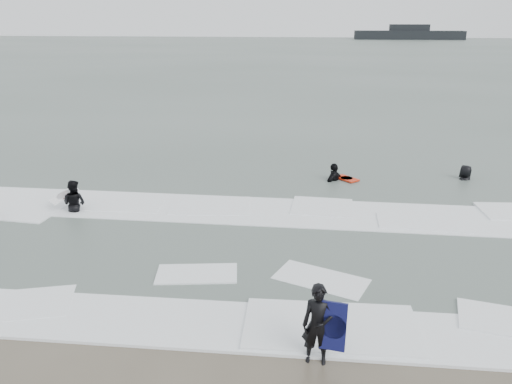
# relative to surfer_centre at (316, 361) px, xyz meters

# --- Properties ---
(ground) EXTENTS (320.00, 320.00, 0.00)m
(ground) POSITION_rel_surfer_centre_xyz_m (-1.95, 1.50, 0.00)
(ground) COLOR brown
(ground) RESTS_ON ground
(sea) EXTENTS (320.00, 320.00, 0.00)m
(sea) POSITION_rel_surfer_centre_xyz_m (-1.95, 81.50, 0.06)
(sea) COLOR #47544C
(sea) RESTS_ON ground
(surfer_centre) EXTENTS (0.62, 0.42, 1.66)m
(surfer_centre) POSITION_rel_surfer_centre_xyz_m (0.00, 0.00, 0.00)
(surfer_centre) COLOR black
(surfer_centre) RESTS_ON ground
(surfer_wading) EXTENTS (0.92, 0.77, 1.68)m
(surfer_wading) POSITION_rel_surfer_centre_xyz_m (-8.16, 6.85, 0.00)
(surfer_wading) COLOR black
(surfer_wading) RESTS_ON ground
(surfer_right_near) EXTENTS (1.05, 1.16, 1.90)m
(surfer_right_near) POSITION_rel_surfer_centre_xyz_m (0.65, 11.29, 0.00)
(surfer_right_near) COLOR black
(surfer_right_near) RESTS_ON ground
(surfer_right_far) EXTENTS (0.99, 1.03, 1.78)m
(surfer_right_far) POSITION_rel_surfer_centre_xyz_m (5.91, 12.03, 0.00)
(surfer_right_far) COLOR black
(surfer_right_far) RESTS_ON ground
(surf_foam) EXTENTS (30.03, 9.06, 0.09)m
(surf_foam) POSITION_rel_surfer_centre_xyz_m (-1.95, 5.20, 0.04)
(surf_foam) COLOR white
(surf_foam) RESTS_ON ground
(bodyboards) EXTENTS (10.71, 12.06, 1.25)m
(bodyboards) POSITION_rel_surfer_centre_xyz_m (-2.41, 6.17, 0.50)
(bodyboards) COLOR #0D1041
(bodyboards) RESTS_ON ground
(vessel_horizon) EXTENTS (30.97, 5.53, 4.20)m
(vessel_horizon) POSITION_rel_surfer_centre_xyz_m (25.94, 148.26, 1.56)
(vessel_horizon) COLOR black
(vessel_horizon) RESTS_ON ground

